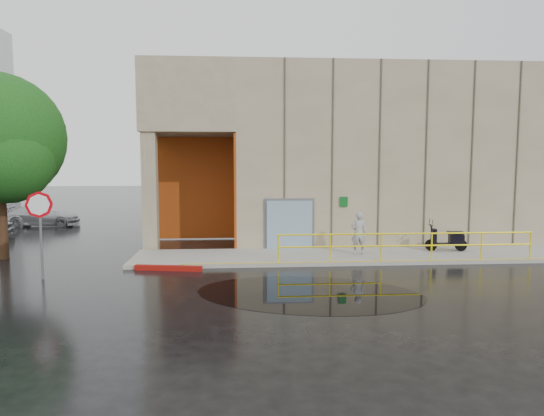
{
  "coord_description": "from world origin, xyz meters",
  "views": [
    {
      "loc": [
        -1.93,
        -14.07,
        3.84
      ],
      "look_at": [
        -0.73,
        3.0,
        2.15
      ],
      "focal_mm": 32.0,
      "sensor_mm": 36.0,
      "label": 1
    }
  ],
  "objects_px": {
    "person": "(358,233)",
    "red_curb": "(168,268)",
    "car_c": "(43,216)",
    "stop_sign": "(40,216)",
    "tree_near": "(0,143)",
    "scooter": "(447,233)"
  },
  "relations": [
    {
      "from": "scooter",
      "to": "car_c",
      "type": "bearing_deg",
      "value": 159.43
    },
    {
      "from": "red_curb",
      "to": "tree_near",
      "type": "height_order",
      "value": "tree_near"
    },
    {
      "from": "scooter",
      "to": "stop_sign",
      "type": "distance_m",
      "value": 15.17
    },
    {
      "from": "stop_sign",
      "to": "car_c",
      "type": "xyz_separation_m",
      "value": [
        -5.1,
        13.16,
        -1.46
      ]
    },
    {
      "from": "person",
      "to": "red_curb",
      "type": "xyz_separation_m",
      "value": [
        -7.15,
        -1.7,
        -0.9
      ]
    },
    {
      "from": "scooter",
      "to": "red_curb",
      "type": "xyz_separation_m",
      "value": [
        -10.92,
        -2.13,
        -0.8
      ]
    },
    {
      "from": "car_c",
      "to": "scooter",
      "type": "bearing_deg",
      "value": -117.82
    },
    {
      "from": "stop_sign",
      "to": "car_c",
      "type": "bearing_deg",
      "value": 93.9
    },
    {
      "from": "car_c",
      "to": "stop_sign",
      "type": "bearing_deg",
      "value": -159.82
    },
    {
      "from": "car_c",
      "to": "tree_near",
      "type": "bearing_deg",
      "value": -167.13
    },
    {
      "from": "red_curb",
      "to": "car_c",
      "type": "distance_m",
      "value": 15.15
    },
    {
      "from": "scooter",
      "to": "tree_near",
      "type": "height_order",
      "value": "tree_near"
    },
    {
      "from": "scooter",
      "to": "car_c",
      "type": "height_order",
      "value": "scooter"
    },
    {
      "from": "red_curb",
      "to": "car_c",
      "type": "relative_size",
      "value": 0.58
    },
    {
      "from": "person",
      "to": "car_c",
      "type": "relative_size",
      "value": 0.41
    },
    {
      "from": "red_curb",
      "to": "stop_sign",
      "type": "bearing_deg",
      "value": -165.96
    },
    {
      "from": "red_curb",
      "to": "car_c",
      "type": "xyz_separation_m",
      "value": [
        -8.98,
        12.19,
        0.51
      ]
    },
    {
      "from": "tree_near",
      "to": "car_c",
      "type": "bearing_deg",
      "value": 103.88
    },
    {
      "from": "stop_sign",
      "to": "red_curb",
      "type": "xyz_separation_m",
      "value": [
        3.88,
        0.97,
        -1.97
      ]
    },
    {
      "from": "person",
      "to": "tree_near",
      "type": "distance_m",
      "value": 14.17
    },
    {
      "from": "person",
      "to": "red_curb",
      "type": "height_order",
      "value": "person"
    },
    {
      "from": "person",
      "to": "stop_sign",
      "type": "bearing_deg",
      "value": 15.94
    }
  ]
}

